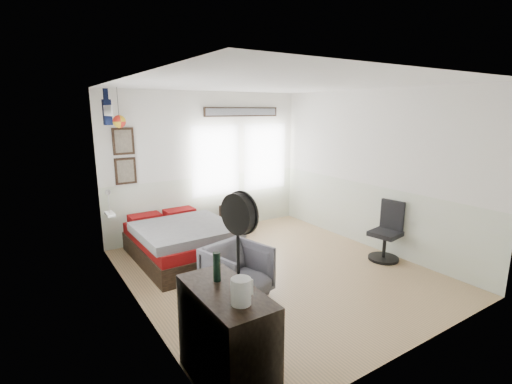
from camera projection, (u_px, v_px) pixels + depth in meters
ground_plane at (276, 271)px, 5.55m from camera, size 4.00×4.50×0.01m
room_shell at (265, 163)px, 5.31m from camera, size 4.02×4.52×2.71m
wall_decor at (154, 126)px, 6.11m from camera, size 3.55×1.32×1.44m
bed at (181, 241)px, 5.95m from camera, size 1.42×1.93×0.61m
dresser at (226, 338)px, 3.17m from camera, size 0.48×1.00×0.90m
armchair at (237, 271)px, 4.75m from camera, size 0.87×0.89×0.67m
nightstand at (236, 218)px, 7.38m from camera, size 0.60×0.52×0.52m
task_chair at (387, 236)px, 5.92m from camera, size 0.49×0.49×0.95m
kettle at (241, 291)px, 2.83m from camera, size 0.18×0.16×0.21m
bottle at (217, 267)px, 3.21m from camera, size 0.07×0.07×0.26m
stand_fan at (239, 216)px, 2.86m from camera, size 0.16×0.35×0.85m
black_bag at (236, 200)px, 7.30m from camera, size 0.36×0.26×0.19m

